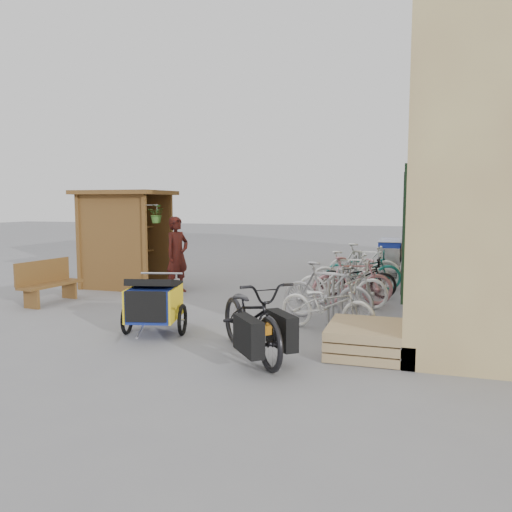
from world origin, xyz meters
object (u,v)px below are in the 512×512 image
(pallet_stack, at_px, (365,339))
(person_kiosk, at_px, (177,255))
(bike_5, at_px, (348,273))
(bench, at_px, (48,281))
(bike_1, at_px, (327,292))
(bike_0, at_px, (327,305))
(bike_3, at_px, (353,281))
(child_trailer, at_px, (154,301))
(shopping_carts, at_px, (391,254))
(bike_4, at_px, (358,277))
(bike_6, at_px, (363,270))
(bike_7, at_px, (364,265))
(kiosk, at_px, (122,225))
(cargo_bike, at_px, (252,318))
(bike_2, at_px, (342,284))

(pallet_stack, bearing_deg, person_kiosk, 142.21)
(bike_5, bearing_deg, bench, 113.59)
(person_kiosk, xyz_separation_m, bike_1, (3.83, -1.79, -0.37))
(bike_0, xyz_separation_m, bike_3, (0.16, 2.22, 0.06))
(child_trailer, distance_m, bike_1, 3.04)
(shopping_carts, xyz_separation_m, bike_0, (-0.71, -6.94, -0.19))
(pallet_stack, distance_m, bike_4, 4.35)
(bike_4, height_order, bike_6, bike_6)
(bike_7, bearing_deg, bike_1, -177.85)
(person_kiosk, bearing_deg, bike_0, -102.12)
(bike_7, bearing_deg, bench, 129.90)
(kiosk, bearing_deg, cargo_bike, -42.90)
(cargo_bike, relative_size, bike_5, 1.23)
(kiosk, bearing_deg, pallet_stack, -31.66)
(pallet_stack, xyz_separation_m, cargo_bike, (-1.45, -0.61, 0.33))
(kiosk, relative_size, bike_0, 1.48)
(pallet_stack, height_order, child_trailer, child_trailer)
(bike_1, distance_m, bike_7, 3.90)
(kiosk, relative_size, person_kiosk, 1.40)
(pallet_stack, relative_size, bike_2, 0.66)
(pallet_stack, height_order, shopping_carts, shopping_carts)
(bike_4, bearing_deg, cargo_bike, 172.40)
(bike_4, bearing_deg, bench, 116.36)
(kiosk, bearing_deg, bike_1, -20.61)
(person_kiosk, xyz_separation_m, bike_4, (4.11, 0.69, -0.44))
(shopping_carts, height_order, bike_4, shopping_carts)
(pallet_stack, height_order, bike_2, bike_2)
(bike_3, bearing_deg, bike_0, 156.58)
(person_kiosk, bearing_deg, child_trailer, -138.58)
(pallet_stack, relative_size, person_kiosk, 0.67)
(bike_4, xyz_separation_m, bike_7, (-0.00, 1.41, 0.10))
(pallet_stack, bearing_deg, bike_5, 100.04)
(child_trailer, bearing_deg, pallet_stack, -14.34)
(pallet_stack, bearing_deg, bike_1, 114.50)
(pallet_stack, xyz_separation_m, shopping_carts, (-0.00, 8.01, 0.42))
(bike_7, bearing_deg, cargo_bike, 178.11)
(bike_1, relative_size, bike_2, 0.95)
(bike_1, relative_size, bike_5, 1.04)
(pallet_stack, relative_size, bench, 0.82)
(bike_2, bearing_deg, bike_6, -1.46)
(kiosk, height_order, bench, kiosk)
(bike_1, bearing_deg, pallet_stack, -140.75)
(cargo_bike, xyz_separation_m, bike_2, (0.72, 3.67, -0.06))
(bike_3, distance_m, bike_5, 1.20)
(child_trailer, height_order, bike_1, bike_1)
(bike_2, relative_size, bike_7, 1.01)
(bike_3, height_order, bike_7, bike_7)
(bike_1, bearing_deg, bike_5, 13.90)
(bike_0, relative_size, bike_3, 1.00)
(bike_5, bearing_deg, kiosk, 94.06)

